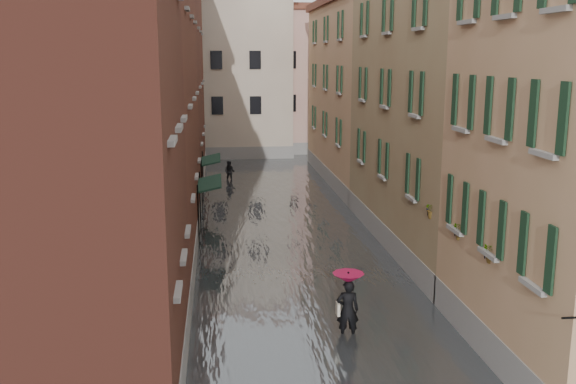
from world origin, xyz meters
TOP-DOWN VIEW (x-y plane):
  - ground at (0.00, 0.00)m, footprint 120.00×120.00m
  - floodwater at (0.00, 13.00)m, footprint 10.00×60.00m
  - building_left_near at (-7.00, -2.00)m, footprint 6.00×8.00m
  - building_left_mid at (-7.00, 9.00)m, footprint 6.00×14.00m
  - building_left_far at (-7.00, 24.00)m, footprint 6.00×16.00m
  - building_right_mid at (7.00, 9.00)m, footprint 6.00×14.00m
  - building_right_far at (7.00, 24.00)m, footprint 6.00×16.00m
  - building_end_cream at (-3.00, 38.00)m, footprint 12.00×9.00m
  - building_end_pink at (6.00, 40.00)m, footprint 10.00×9.00m
  - awning_near at (-3.48, 11.77)m, footprint 1.09×3.32m
  - awning_far at (-3.48, 18.71)m, footprint 1.09×3.20m
  - window_planters at (4.12, 0.42)m, footprint 0.59×5.60m
  - pedestrian_main at (0.66, 0.09)m, footprint 0.94×0.94m
  - pedestrian_far at (-2.29, 24.80)m, footprint 0.86×0.76m

SIDE VIEW (x-z plane):
  - ground at x=0.00m, z-range 0.00..0.00m
  - floodwater at x=0.00m, z-range 0.00..0.20m
  - pedestrian_far at x=-2.29m, z-range 0.00..1.48m
  - pedestrian_main at x=0.66m, z-range 0.20..2.26m
  - awning_far at x=-3.48m, z-range 1.07..3.87m
  - awning_near at x=-3.48m, z-range 1.07..3.87m
  - window_planters at x=4.12m, z-range 3.09..3.93m
  - building_right_far at x=7.00m, z-range 0.00..11.50m
  - building_end_pink at x=6.00m, z-range 0.00..12.00m
  - building_left_mid at x=-7.00m, z-range 0.00..12.50m
  - building_left_near at x=-7.00m, z-range 0.00..13.00m
  - building_right_mid at x=7.00m, z-range 0.00..13.00m
  - building_end_cream at x=-3.00m, z-range 0.00..13.00m
  - building_left_far at x=-7.00m, z-range 0.00..14.00m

